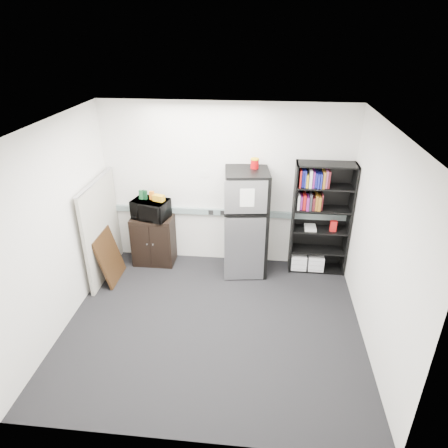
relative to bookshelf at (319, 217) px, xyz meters
name	(u,v)px	position (x,y,z in m)	size (l,w,h in m)	color
floor	(213,324)	(-1.51, -1.57, -0.97)	(4.00, 4.00, 0.00)	black
wall_back	(226,186)	(-1.51, 0.18, 0.38)	(4.00, 0.02, 2.70)	white
wall_right	(380,246)	(0.49, -1.57, 0.38)	(0.02, 3.50, 2.70)	white
wall_left	(57,230)	(-3.51, -1.57, 0.38)	(0.02, 3.50, 2.70)	white
ceiling	(210,128)	(-1.51, -1.57, 1.73)	(4.00, 3.50, 0.02)	white
electrical_raceway	(226,212)	(-1.51, 0.15, -0.07)	(3.92, 0.05, 0.10)	gray
wall_note	(204,174)	(-1.86, 0.18, 0.58)	(0.14, 0.00, 0.10)	white
bookshelf	(319,217)	(0.00, 0.00, 0.00)	(0.90, 0.34, 1.85)	black
cubicle_partition	(102,229)	(-3.41, -0.49, -0.16)	(0.06, 1.30, 1.62)	#A09C8E
cabinet	(154,240)	(-2.72, -0.07, -0.55)	(0.68, 0.46, 0.85)	black
microwave	(151,209)	(-2.72, -0.08, 0.04)	(0.57, 0.39, 0.31)	black
snack_box_a	(142,195)	(-2.86, -0.05, 0.27)	(0.07, 0.05, 0.15)	#175128
snack_box_b	(145,195)	(-2.80, -0.05, 0.27)	(0.07, 0.05, 0.15)	#0B341A
snack_box_c	(152,195)	(-2.69, -0.05, 0.27)	(0.07, 0.05, 0.14)	orange
snack_bag	(159,198)	(-2.56, -0.10, 0.25)	(0.18, 0.10, 0.10)	gold
refrigerator	(246,223)	(-1.15, -0.15, -0.10)	(0.73, 0.76, 1.74)	black
coffee_can	(255,163)	(-1.05, -0.02, 0.86)	(0.13, 0.13, 0.17)	#AD080B
framed_poster	(110,257)	(-3.28, -0.65, -0.56)	(0.24, 0.65, 0.81)	black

